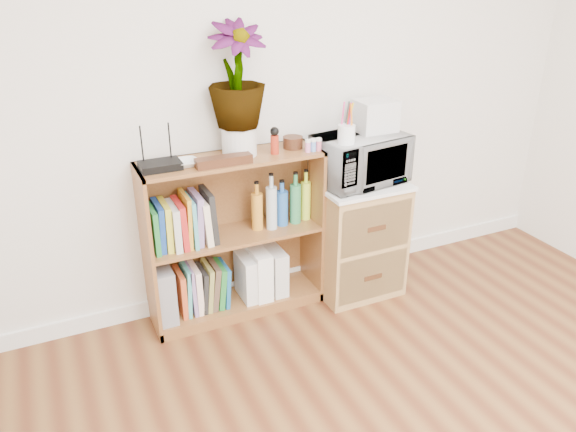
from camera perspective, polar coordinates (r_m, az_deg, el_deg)
skirting_board at (r=3.62m, az=-0.67°, el=-6.20°), size 4.00×0.02×0.10m
bookshelf at (r=3.18m, az=-5.44°, el=-2.17°), size 1.00×0.30×0.95m
wicker_unit at (r=3.47m, az=6.81°, el=-2.15°), size 0.50×0.45×0.70m
microwave at (r=3.26m, az=7.35°, el=5.78°), size 0.55×0.41×0.28m
pen_cup at (r=3.05m, az=5.95°, el=8.25°), size 0.09×0.09×0.10m
small_appliance at (r=3.30m, az=8.81°, el=10.06°), size 0.23×0.19×0.18m
router at (r=2.88m, az=-12.86°, el=5.03°), size 0.20×0.14×0.04m
white_bowl at (r=2.90m, az=-10.35°, el=5.32°), size 0.13×0.13×0.03m
plant_pot at (r=3.01m, az=-4.98°, el=7.62°), size 0.18×0.18×0.16m
potted_plant at (r=2.93m, az=-5.23°, el=14.07°), size 0.30×0.30×0.53m
trinket_box at (r=2.88m, az=-6.55°, el=5.59°), size 0.29×0.07×0.05m
kokeshi_doll at (r=3.03m, az=-1.37°, el=7.27°), size 0.04×0.04×0.10m
wooden_bowl at (r=3.13m, az=0.49°, el=7.49°), size 0.11×0.11×0.06m
paint_jars at (r=3.08m, az=2.58°, el=7.06°), size 0.10×0.04×0.05m
file_box at (r=3.21m, az=-12.56°, el=-7.48°), size 0.10×0.26×0.32m
magazine_holder_left at (r=3.32m, az=-4.20°, el=-6.19°), size 0.09×0.22×0.27m
magazine_holder_mid at (r=3.34m, az=-3.02°, el=-5.71°), size 0.09×0.24×0.30m
magazine_holder_right at (r=3.38m, az=-1.34°, el=-5.49°), size 0.09×0.22×0.28m
cookbooks at (r=3.04m, az=-10.68°, el=-0.56°), size 0.34×0.20×0.29m
liquor_bottles at (r=3.21m, az=-0.67°, el=1.54°), size 0.37×0.07×0.32m
lower_books at (r=3.26m, az=-8.77°, el=-7.12°), size 0.29×0.19×0.29m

